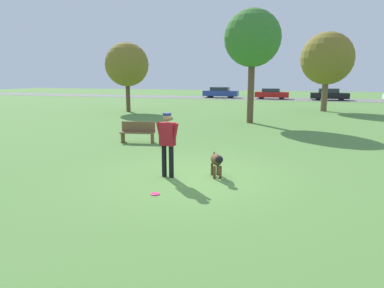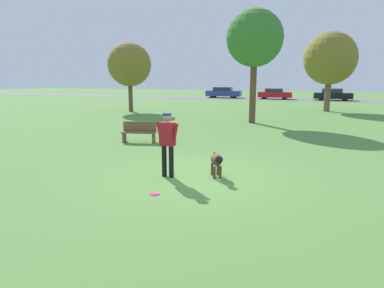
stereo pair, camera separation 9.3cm
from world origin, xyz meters
name	(u,v)px [view 1 (the left image)]	position (x,y,z in m)	size (l,w,h in m)	color
ground_plane	(195,177)	(0.00, 0.00, 0.00)	(120.00, 120.00, 0.00)	#56843D
far_road_strip	(282,99)	(0.00, 34.63, 0.01)	(120.00, 6.00, 0.01)	slate
person	(167,139)	(-0.71, -0.18, 1.02)	(0.67, 0.27, 1.73)	black
dog	(217,161)	(0.55, 0.18, 0.46)	(0.54, 0.90, 0.66)	brown
frisbee	(155,194)	(-0.46, -1.57, 0.01)	(0.21, 0.21, 0.02)	#E52366
tree_far_right	(327,59)	(4.12, 20.34, 4.01)	(3.96, 3.96, 6.01)	brown
tree_mid_center	(252,39)	(-0.31, 11.60, 4.74)	(3.20, 3.20, 6.38)	brown
tree_far_left	(127,65)	(-10.26, 15.25, 3.55)	(3.28, 3.28, 5.20)	brown
parked_car_blue	(221,92)	(-7.69, 35.01, 0.68)	(4.47, 1.77, 1.35)	#284293
parked_car_red	(272,94)	(-1.18, 34.48, 0.64)	(4.01, 1.81, 1.27)	red
parked_car_black	(329,94)	(5.32, 34.26, 0.66)	(4.18, 1.92, 1.34)	black
park_bench	(138,131)	(-3.75, 4.06, 0.45)	(1.45, 0.67, 0.84)	brown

